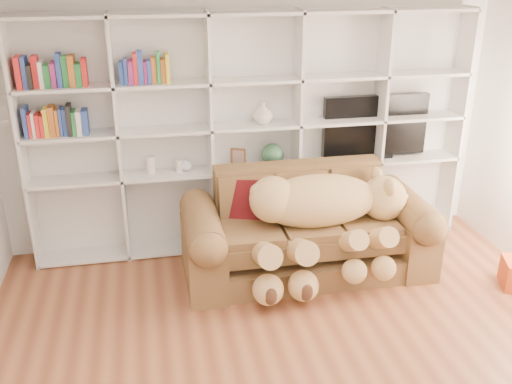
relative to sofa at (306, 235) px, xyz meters
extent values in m
cube|color=white|center=(-0.38, 0.85, 0.98)|extent=(5.00, 0.02, 2.70)
cube|color=silver|center=(-0.38, 0.82, 0.83)|extent=(4.40, 0.03, 2.40)
cube|color=silver|center=(-2.58, 0.66, 0.83)|extent=(0.03, 0.35, 2.40)
cube|color=silver|center=(-1.70, 0.66, 0.83)|extent=(0.03, 0.35, 2.40)
cube|color=silver|center=(-0.82, 0.66, 0.83)|extent=(0.03, 0.35, 2.40)
cube|color=silver|center=(0.06, 0.66, 0.83)|extent=(0.03, 0.35, 2.40)
cube|color=silver|center=(0.94, 0.66, 0.83)|extent=(0.03, 0.35, 2.40)
cube|color=silver|center=(1.82, 0.66, 0.83)|extent=(0.03, 0.35, 2.40)
cube|color=silver|center=(-0.38, 0.66, -0.34)|extent=(4.40, 0.35, 0.03)
cube|color=silver|center=(-0.38, 0.66, 0.48)|extent=(4.40, 0.35, 0.03)
cube|color=silver|center=(-0.38, 0.66, 0.93)|extent=(4.40, 0.35, 0.03)
cube|color=silver|center=(-0.38, 0.66, 1.38)|extent=(4.40, 0.35, 0.03)
cube|color=silver|center=(-0.38, 0.66, 2.00)|extent=(4.40, 0.35, 0.03)
cube|color=brown|center=(0.00, -0.04, -0.25)|extent=(2.23, 0.90, 0.23)
cube|color=brown|center=(0.00, -0.06, 0.10)|extent=(1.66, 0.74, 0.32)
cube|color=brown|center=(0.00, 0.36, 0.32)|extent=(1.66, 0.21, 0.58)
cube|color=brown|center=(-1.00, -0.04, -0.08)|extent=(0.34, 1.01, 0.58)
cube|color=brown|center=(1.00, -0.04, -0.08)|extent=(0.34, 1.01, 0.58)
cylinder|color=brown|center=(-1.00, -0.04, 0.21)|extent=(0.34, 0.96, 0.34)
cylinder|color=brown|center=(1.00, -0.04, 0.21)|extent=(0.34, 0.96, 0.34)
ellipsoid|color=#E2B271|center=(0.08, -0.10, 0.39)|extent=(1.14, 0.55, 0.49)
sphere|color=#E2B271|center=(-0.35, -0.10, 0.44)|extent=(0.43, 0.43, 0.43)
sphere|color=#E2B271|center=(0.72, -0.10, 0.36)|extent=(0.43, 0.43, 0.43)
sphere|color=beige|center=(0.89, -0.10, 0.30)|extent=(0.22, 0.22, 0.22)
sphere|color=#442818|center=(0.97, -0.10, 0.29)|extent=(0.07, 0.07, 0.07)
ellipsoid|color=#E2B271|center=(0.70, -0.25, 0.54)|extent=(0.10, 0.17, 0.17)
ellipsoid|color=#E2B271|center=(0.70, 0.06, 0.54)|extent=(0.10, 0.17, 0.17)
sphere|color=#E2B271|center=(-0.49, -0.10, 0.53)|extent=(0.15, 0.15, 0.15)
cylinder|color=#E2B271|center=(0.27, -0.45, 0.13)|extent=(0.19, 0.52, 0.38)
cylinder|color=#E2B271|center=(0.55, -0.45, 0.13)|extent=(0.19, 0.52, 0.38)
cylinder|color=#E2B271|center=(-0.51, -0.45, 0.09)|extent=(0.22, 0.61, 0.44)
cylinder|color=#E2B271|center=(-0.20, -0.45, 0.09)|extent=(0.22, 0.61, 0.44)
sphere|color=#E2B271|center=(0.27, -0.62, -0.09)|extent=(0.23, 0.23, 0.23)
sphere|color=#E2B271|center=(0.55, -0.62, -0.09)|extent=(0.23, 0.23, 0.23)
sphere|color=#E2B271|center=(-0.51, -0.62, -0.17)|extent=(0.27, 0.27, 0.27)
sphere|color=#E2B271|center=(-0.20, -0.62, -0.17)|extent=(0.27, 0.27, 0.27)
cube|color=#4F0D0F|center=(-0.52, 0.16, 0.33)|extent=(0.46, 0.34, 0.43)
cube|color=black|center=(0.93, 0.71, 0.84)|extent=(1.13, 0.08, 0.65)
cube|color=black|center=(0.93, 0.71, 0.51)|extent=(0.38, 0.18, 0.04)
cube|color=brown|center=(-0.54, 0.66, 0.60)|extent=(0.15, 0.08, 0.19)
sphere|color=#2F5C3D|center=(-0.18, 0.66, 0.61)|extent=(0.23, 0.23, 0.23)
cylinder|color=silver|center=(-1.41, 0.66, 0.58)|extent=(0.11, 0.11, 0.18)
cylinder|color=silver|center=(-1.14, 0.66, 0.56)|extent=(0.09, 0.09, 0.13)
sphere|color=white|center=(-1.06, 0.66, 0.55)|extent=(0.11, 0.11, 0.11)
imported|color=silver|center=(-0.29, 0.66, 1.05)|extent=(0.21, 0.21, 0.21)
camera|label=1|loc=(-1.44, -4.72, 2.48)|focal=40.00mm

